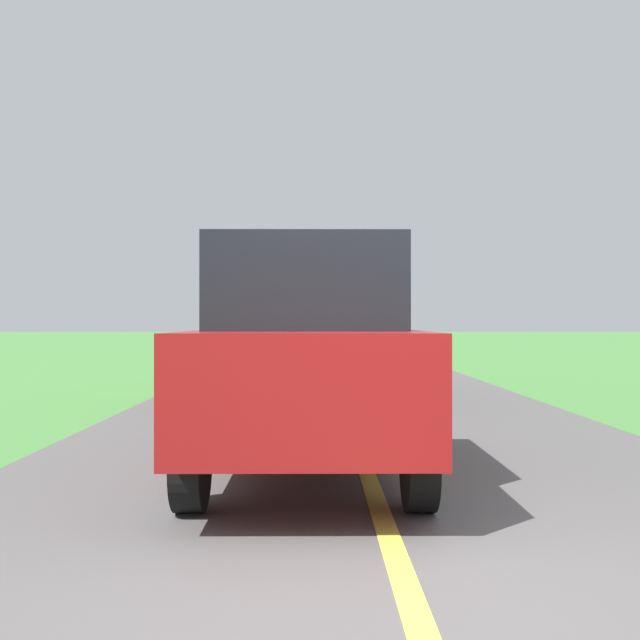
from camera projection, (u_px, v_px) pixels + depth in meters
name	position (u px, v px, depth m)	size (l,w,h in m)	color
ground_plane	(407.00, 605.00, 3.53)	(200.00, 200.00, 0.00)	#47843D
road_surface	(407.00, 597.00, 3.53)	(6.40, 120.00, 0.08)	#565454
centre_line	(407.00, 588.00, 3.53)	(0.14, 108.00, 0.01)	#E0D64C
banana_truck_near	(298.00, 317.00, 13.76)	(2.38, 5.82, 2.80)	#2D2D30
following_car	(307.00, 357.00, 6.18)	(1.74, 4.10, 1.92)	maroon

